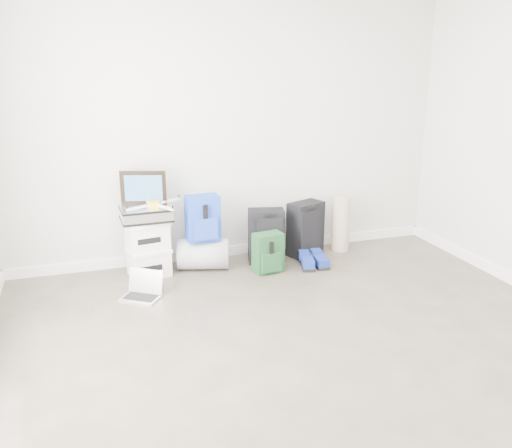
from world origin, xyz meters
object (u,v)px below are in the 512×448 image
object	(u,v)px
briefcase	(146,214)
duffel_bag	(203,254)
large_suitcase	(266,236)
laptop	(143,291)
carry_on	(306,229)
boxes_stack	(148,248)

from	to	relation	value
briefcase	duffel_bag	size ratio (longest dim) A/B	0.92
briefcase	duffel_bag	world-z (taller)	briefcase
duffel_bag	large_suitcase	world-z (taller)	large_suitcase
briefcase	laptop	bearing A→B (deg)	-105.70
large_suitcase	carry_on	world-z (taller)	carry_on
laptop	large_suitcase	bearing A→B (deg)	54.51
large_suitcase	carry_on	distance (m)	0.46
large_suitcase	carry_on	size ratio (longest dim) A/B	0.96
briefcase	carry_on	bearing A→B (deg)	-0.26
boxes_stack	large_suitcase	xyz separation A→B (m)	(1.18, -0.02, 0.00)
boxes_stack	briefcase	size ratio (longest dim) A/B	1.20
duffel_bag	large_suitcase	xyz separation A→B (m)	(0.65, -0.02, 0.12)
boxes_stack	carry_on	size ratio (longest dim) A/B	0.95
boxes_stack	carry_on	bearing A→B (deg)	-7.52
large_suitcase	boxes_stack	bearing A→B (deg)	-167.33
carry_on	duffel_bag	bearing A→B (deg)	160.28
boxes_stack	briefcase	distance (m)	0.34
boxes_stack	carry_on	xyz separation A→B (m)	(1.64, 0.05, 0.01)
boxes_stack	briefcase	xyz separation A→B (m)	(-0.00, 0.00, 0.34)
large_suitcase	carry_on	bearing A→B (deg)	21.72
duffel_bag	laptop	xyz separation A→B (m)	(-0.65, -0.49, -0.10)
duffel_bag	large_suitcase	size ratio (longest dim) A/B	0.90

